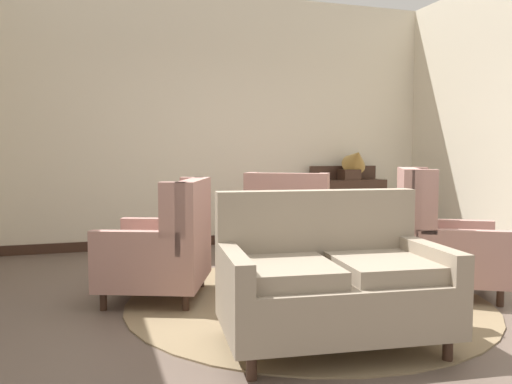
{
  "coord_description": "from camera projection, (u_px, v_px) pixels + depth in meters",
  "views": [
    {
      "loc": [
        -1.64,
        -3.48,
        1.2
      ],
      "look_at": [
        -0.33,
        0.65,
        0.87
      ],
      "focal_mm": 36.09,
      "sensor_mm": 36.0,
      "label": 1
    }
  ],
  "objects": [
    {
      "name": "area_rug",
      "position": [
        307.0,
        300.0,
        4.17
      ],
      "size": [
        2.91,
        2.91,
        0.01
      ],
      "primitive_type": "cylinder",
      "color": "#847051",
      "rests_on": "ground"
    },
    {
      "name": "porcelain_vase",
      "position": [
        292.0,
        221.0,
        4.34
      ],
      "size": [
        0.18,
        0.18,
        0.31
      ],
      "color": "beige",
      "rests_on": "coffee_table"
    },
    {
      "name": "ground",
      "position": [
        323.0,
        312.0,
        3.89
      ],
      "size": [
        8.7,
        8.7,
        0.0
      ],
      "primitive_type": "plane",
      "color": "brown"
    },
    {
      "name": "baseboard_back",
      "position": [
        224.0,
        239.0,
        6.78
      ],
      "size": [
        5.79,
        0.03,
        0.12
      ],
      "primitive_type": "cube",
      "color": "#382319",
      "rests_on": "ground"
    },
    {
      "name": "coffee_table",
      "position": [
        295.0,
        246.0,
        4.38
      ],
      "size": [
        0.92,
        0.92,
        0.49
      ],
      "color": "#382319",
      "rests_on": "ground"
    },
    {
      "name": "side_table",
      "position": [
        364.0,
        222.0,
        5.8
      ],
      "size": [
        0.52,
        0.52,
        0.7
      ],
      "color": "#382319",
      "rests_on": "ground"
    },
    {
      "name": "wall_back",
      "position": [
        223.0,
        121.0,
        6.72
      ],
      "size": [
        5.95,
        0.08,
        3.24
      ],
      "primitive_type": "cube",
      "color": "beige",
      "rests_on": "ground"
    },
    {
      "name": "sideboard",
      "position": [
        348.0,
        206.0,
        7.03
      ],
      "size": [
        1.0,
        0.35,
        1.02
      ],
      "color": "#382319",
      "rests_on": "ground"
    },
    {
      "name": "armchair_back_corner",
      "position": [
        438.0,
        242.0,
        4.36
      ],
      "size": [
        1.08,
        1.03,
        1.07
      ],
      "rotation": [
        0.0,
        0.0,
        7.35
      ],
      "color": "tan",
      "rests_on": "ground"
    },
    {
      "name": "gramophone",
      "position": [
        355.0,
        162.0,
        6.92
      ],
      "size": [
        0.41,
        0.49,
        0.51
      ],
      "color": "#382319",
      "rests_on": "sideboard"
    },
    {
      "name": "armchair_foreground_right",
      "position": [
        290.0,
        226.0,
        5.53
      ],
      "size": [
        1.17,
        1.17,
        1.0
      ],
      "rotation": [
        0.0,
        0.0,
        2.6
      ],
      "color": "tan",
      "rests_on": "ground"
    },
    {
      "name": "armchair_beside_settee",
      "position": [
        165.0,
        248.0,
        4.22
      ],
      "size": [
        1.05,
        1.08,
        0.99
      ],
      "rotation": [
        0.0,
        0.0,
        4.34
      ],
      "color": "tan",
      "rests_on": "ground"
    },
    {
      "name": "settee",
      "position": [
        331.0,
        282.0,
        3.18
      ],
      "size": [
        1.43,
        0.95,
        0.95
      ],
      "rotation": [
        0.0,
        0.0,
        -0.1
      ],
      "color": "gray",
      "rests_on": "ground"
    }
  ]
}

